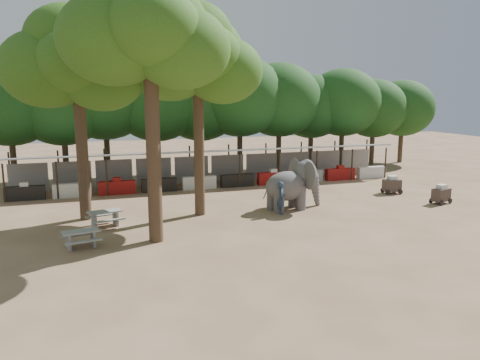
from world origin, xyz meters
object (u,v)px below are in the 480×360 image
object	(u,v)px
yard_tree_left	(74,61)
yard_tree_back	(194,56)
cart_front	(441,194)
yard_tree_center	(145,30)
elephant	(293,185)
picnic_table_far	(105,216)
cart_back	(392,185)
picnic_table_near	(81,237)
handler	(281,198)

from	to	relation	value
yard_tree_left	yard_tree_back	distance (m)	6.09
cart_front	yard_tree_center	bearing A→B (deg)	170.15
elephant	picnic_table_far	xyz separation A→B (m)	(-10.55, -0.51, -0.88)
picnic_table_far	yard_tree_back	bearing A→B (deg)	-2.65
cart_back	yard_tree_center	bearing A→B (deg)	-153.35
picnic_table_near	elephant	bearing A→B (deg)	5.68
picnic_table_near	picnic_table_far	size ratio (longest dim) A/B	0.91
handler	picnic_table_near	xyz separation A→B (m)	(-10.53, -2.62, -0.41)
handler	picnic_table_far	distance (m)	9.42
yard_tree_center	yard_tree_back	size ratio (longest dim) A/B	1.06
picnic_table_far	cart_back	world-z (taller)	cart_back
elephant	picnic_table_near	xyz separation A→B (m)	(-11.68, -3.56, -0.92)
yard_tree_center	picnic_table_far	world-z (taller)	yard_tree_center
yard_tree_center	picnic_table_far	bearing A→B (deg)	123.84
yard_tree_back	cart_back	xyz separation A→B (m)	(13.65, 1.20, -7.95)
picnic_table_near	cart_front	xyz separation A→B (m)	(20.77, 1.89, 0.08)
yard_tree_back	elephant	world-z (taller)	yard_tree_back
yard_tree_left	picnic_table_near	size ratio (longest dim) A/B	6.24
yard_tree_left	cart_front	world-z (taller)	yard_tree_left
cart_front	elephant	bearing A→B (deg)	154.00
yard_tree_back	elephant	xyz separation A→B (m)	(5.58, -0.56, -7.13)
elephant	yard_tree_center	bearing A→B (deg)	-165.23
yard_tree_back	picnic_table_far	world-z (taller)	yard_tree_back
handler	cart_back	xyz separation A→B (m)	(9.21, 2.70, -0.32)
yard_tree_back	cart_back	bearing A→B (deg)	5.03
yard_tree_center	yard_tree_left	bearing A→B (deg)	120.96
handler	picnic_table_far	size ratio (longest dim) A/B	0.94
picnic_table_far	cart_back	size ratio (longest dim) A/B	1.46
elephant	picnic_table_far	size ratio (longest dim) A/B	1.93
elephant	cart_back	world-z (taller)	elephant
cart_front	handler	bearing A→B (deg)	160.32
yard_tree_center	cart_back	world-z (taller)	yard_tree_center
cart_front	cart_back	distance (m)	3.58
cart_front	cart_back	world-z (taller)	cart_back
yard_tree_left	cart_front	bearing A→B (deg)	-8.87
yard_tree_back	handler	size ratio (longest dim) A/B	6.22
yard_tree_left	yard_tree_center	xyz separation A→B (m)	(3.00, -5.00, 1.01)
yard_tree_left	cart_back	distance (m)	21.07
yard_tree_left	elephant	xyz separation A→B (m)	(11.58, -1.56, -6.78)
yard_tree_left	handler	distance (m)	12.97
elephant	cart_front	size ratio (longest dim) A/B	2.75
elephant	cart_front	distance (m)	9.29
yard_tree_back	elephant	bearing A→B (deg)	-5.69
yard_tree_back	yard_tree_center	bearing A→B (deg)	-126.86
picnic_table_near	yard_tree_back	bearing A→B (deg)	22.75
yard_tree_back	handler	world-z (taller)	yard_tree_back
elephant	cart_back	size ratio (longest dim) A/B	2.82
yard_tree_back	cart_front	world-z (taller)	yard_tree_back
yard_tree_back	cart_front	xyz separation A→B (m)	(14.68, -2.23, -7.96)
yard_tree_center	yard_tree_back	xyz separation A→B (m)	(3.00, 4.00, -0.67)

